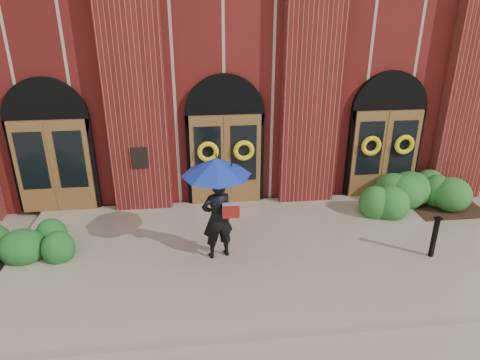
{
  "coord_description": "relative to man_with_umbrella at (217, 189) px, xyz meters",
  "views": [
    {
      "loc": [
        -0.83,
        -8.14,
        5.43
      ],
      "look_at": [
        0.2,
        1.0,
        1.53
      ],
      "focal_mm": 32.0,
      "sensor_mm": 36.0,
      "label": 1
    }
  ],
  "objects": [
    {
      "name": "metal_post",
      "position": [
        4.7,
        -0.55,
        -1.12
      ],
      "size": [
        0.16,
        0.16,
        0.96
      ],
      "rotation": [
        0.0,
        0.0,
        0.31
      ],
      "color": "black",
      "rests_on": "landing"
    },
    {
      "name": "church_building",
      "position": [
        0.4,
        8.79,
        1.73
      ],
      "size": [
        16.2,
        12.53,
        7.0
      ],
      "color": "#5F1714",
      "rests_on": "ground"
    },
    {
      "name": "hedge_wall_right",
      "position": [
        5.6,
        2.03,
        -1.33
      ],
      "size": [
        3.44,
        1.38,
        0.88
      ],
      "primitive_type": "ellipsoid",
      "color": "#245C20",
      "rests_on": "ground"
    },
    {
      "name": "man_with_umbrella",
      "position": [
        0.0,
        0.0,
        0.0
      ],
      "size": [
        1.79,
        1.79,
        2.32
      ],
      "rotation": [
        0.0,
        0.0,
        3.41
      ],
      "color": "black",
      "rests_on": "landing"
    },
    {
      "name": "landing",
      "position": [
        0.4,
        0.15,
        -1.7
      ],
      "size": [
        10.0,
        5.3,
        0.15
      ],
      "primitive_type": "cube",
      "color": "gray",
      "rests_on": "ground"
    },
    {
      "name": "ground",
      "position": [
        0.4,
        0.0,
        -1.77
      ],
      "size": [
        90.0,
        90.0,
        0.0
      ],
      "primitive_type": "plane",
      "color": "gray",
      "rests_on": "ground"
    },
    {
      "name": "hedge_wall_left",
      "position": [
        -4.8,
        0.5,
        -1.4
      ],
      "size": [
        2.88,
        1.15,
        0.74
      ],
      "primitive_type": "ellipsoid",
      "color": "#1B511D",
      "rests_on": "ground"
    }
  ]
}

